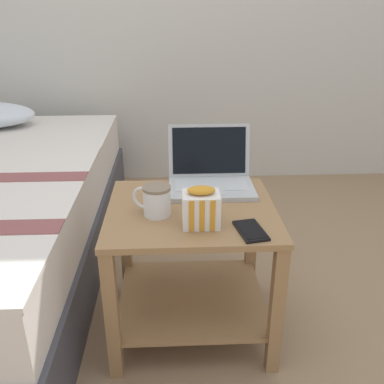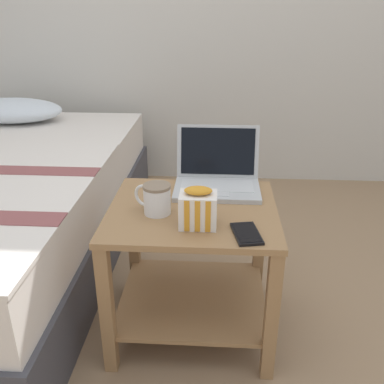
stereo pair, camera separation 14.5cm
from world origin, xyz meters
The scene contains 6 objects.
ground_plane centered at (0.00, 0.00, 0.00)m, with size 8.00×8.00×0.00m, color #937556.
bedside_table centered at (0.00, 0.00, 0.34)m, with size 0.60×0.53×0.52m.
laptop centered at (0.08, 0.19, 0.57)m, with size 0.33×0.27×0.22m.
mug_front_left centered at (-0.12, -0.04, 0.58)m, with size 0.13×0.10×0.10m.
snack_bag centered at (0.03, -0.13, 0.58)m, with size 0.12×0.10×0.14m.
cell_phone centered at (0.18, -0.18, 0.53)m, with size 0.10×0.15×0.01m.
Camera 1 is at (-0.06, -1.36, 1.19)m, focal length 40.00 mm.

